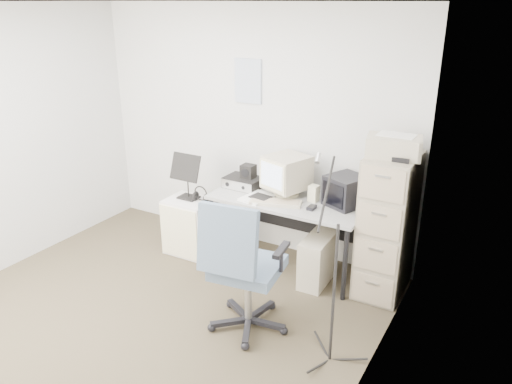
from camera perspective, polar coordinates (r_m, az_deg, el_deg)
The scene contains 22 objects.
floor at distance 4.40m, azimuth -12.85°, elevation -14.33°, with size 3.60×3.60×0.01m, color #443B29.
ceiling at distance 3.61m, azimuth -16.24°, elevation 20.18°, with size 3.60×3.60×0.01m, color white.
wall_back at distance 5.21m, azimuth -0.62°, elevation 7.11°, with size 3.60×0.02×2.50m, color silver.
wall_right at distance 2.95m, azimuth 12.06°, elevation -4.69°, with size 0.02×3.60×2.50m, color silver.
wall_calendar at distance 5.11m, azimuth -0.91°, elevation 12.56°, with size 0.30×0.02×0.44m, color white.
filing_cabinet at distance 4.55m, azimuth 14.76°, elevation -3.75°, with size 0.40×0.60×1.30m, color gray.
printer at distance 4.26m, azimuth 15.49°, elevation 5.01°, with size 0.44×0.30×0.17m, color #C3B998.
desk at distance 4.94m, azimuth 3.70°, elevation -4.69°, with size 1.50×0.70×0.73m, color #A2A2A2.
crt_monitor at distance 4.81m, azimuth 3.54°, elevation 1.85°, with size 0.36×0.38×0.40m, color #C3B998.
crt_tv at distance 4.65m, azimuth 10.24°, elevation 0.14°, with size 0.31×0.33×0.28m, color black.
desk_speaker at distance 4.72m, azimuth 6.61°, elevation -0.16°, with size 0.08×0.08×0.16m, color beige.
keyboard at distance 4.66m, azimuth 2.25°, elevation -1.20°, with size 0.48×0.17×0.03m, color #C3B998.
mouse at distance 4.56m, azimuth 6.38°, elevation -1.78°, with size 0.06×0.10×0.03m, color black.
radio_receiver at distance 5.06m, azimuth -1.45°, elevation 1.13°, with size 0.37×0.26×0.11m, color black.
radio_speaker at distance 5.01m, azimuth -0.89°, elevation 2.40°, with size 0.13×0.12×0.13m, color black.
papers at distance 4.77m, azimuth 0.14°, elevation -0.65°, with size 0.23×0.32×0.02m, color white.
pc_tower at distance 4.76m, azimuth 7.10°, elevation -7.63°, with size 0.22×0.50×0.47m, color #C3B998.
office_chair at distance 3.95m, azimuth -0.91°, elevation -8.33°, with size 0.66×0.66×1.14m, color slate.
side_cart at distance 5.29m, azimuth -7.53°, elevation -3.87°, with size 0.47×0.38×0.59m, color silver.
music_stand at distance 5.13m, azimuth -7.84°, elevation 1.84°, with size 0.33×0.18×0.49m, color black.
headphones at distance 5.10m, azimuth -6.32°, elevation -0.50°, with size 0.17×0.17×0.03m, color black.
mic_stand at distance 3.56m, azimuth 9.03°, elevation -9.26°, with size 0.02×0.02×1.45m, color black.
Camera 1 is at (2.55, -2.56, 2.51)m, focal length 35.00 mm.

